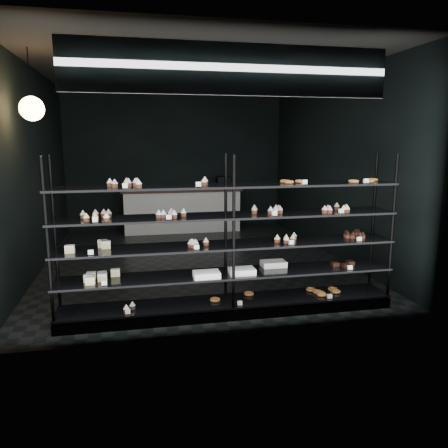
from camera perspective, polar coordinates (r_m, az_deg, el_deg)
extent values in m
cube|color=black|center=(7.67, -3.90, -4.66)|extent=(5.00, 6.00, 0.01)
cube|color=black|center=(7.47, -4.24, 19.62)|extent=(5.00, 6.00, 0.01)
cube|color=black|center=(10.38, -6.29, 8.33)|extent=(5.00, 0.01, 3.20)
cube|color=black|center=(4.46, 1.11, 4.92)|extent=(5.00, 0.01, 3.20)
cube|color=black|center=(7.49, -23.50, 6.49)|extent=(0.01, 6.00, 3.20)
cube|color=black|center=(8.12, 13.86, 7.36)|extent=(0.01, 6.00, 3.20)
cube|color=black|center=(5.38, 0.70, -10.97)|extent=(4.00, 0.50, 0.12)
cylinder|color=black|center=(4.86, -22.02, -2.74)|extent=(0.04, 0.04, 1.85)
cylinder|color=black|center=(5.28, -21.19, -1.63)|extent=(0.04, 0.04, 1.85)
cylinder|color=black|center=(4.90, 1.28, -1.83)|extent=(0.04, 0.04, 1.85)
cylinder|color=black|center=(5.31, 0.22, -0.80)|extent=(0.04, 0.04, 1.85)
cylinder|color=black|center=(5.66, 21.11, -0.81)|extent=(0.04, 0.04, 1.85)
cylinder|color=black|center=(6.03, 18.87, 0.02)|extent=(0.04, 0.04, 1.85)
cube|color=black|center=(5.35, 0.71, -10.07)|extent=(4.00, 0.50, 0.03)
cube|color=black|center=(5.23, 0.71, -6.49)|extent=(4.00, 0.50, 0.02)
cube|color=black|center=(5.14, 0.72, -2.76)|extent=(4.00, 0.50, 0.02)
cube|color=black|center=(5.06, 0.73, 1.09)|extent=(4.00, 0.50, 0.02)
cube|color=black|center=(5.01, 0.74, 5.03)|extent=(4.00, 0.50, 0.02)
cube|color=white|center=(4.72, -13.22, 4.82)|extent=(0.06, 0.04, 0.06)
cube|color=white|center=(4.77, -2.98, 5.16)|extent=(0.06, 0.04, 0.06)
cube|color=white|center=(5.08, 10.38, 5.36)|extent=(0.05, 0.04, 0.06)
cube|color=white|center=(5.44, 18.43, 5.34)|extent=(0.06, 0.04, 0.06)
cube|color=white|center=(4.78, -16.27, 0.51)|extent=(0.06, 0.04, 0.06)
cube|color=white|center=(4.78, -6.75, 0.88)|extent=(0.05, 0.04, 0.06)
cube|color=white|center=(5.00, 6.06, 1.33)|extent=(0.05, 0.04, 0.06)
cube|color=white|center=(5.32, 14.99, 1.61)|extent=(0.06, 0.04, 0.06)
cube|color=white|center=(4.87, -17.36, -3.60)|extent=(0.06, 0.04, 0.06)
cube|color=white|center=(4.88, -4.08, -3.08)|extent=(0.06, 0.04, 0.06)
cube|color=white|center=(5.14, 8.46, -2.44)|extent=(0.05, 0.04, 0.06)
cube|color=white|center=(5.52, 17.48, -1.90)|extent=(0.06, 0.04, 0.06)
cube|color=white|center=(4.95, -15.52, -7.47)|extent=(0.06, 0.04, 0.06)
cube|color=white|center=(5.53, 15.81, -5.53)|extent=(0.06, 0.04, 0.06)
cube|color=white|center=(5.06, -12.75, -11.16)|extent=(0.06, 0.04, 0.06)
cube|color=white|center=(5.18, 1.65, -10.35)|extent=(0.05, 0.04, 0.06)
cube|color=white|center=(5.54, 13.55, -9.19)|extent=(0.06, 0.04, 0.06)
cube|color=#0D0B3B|center=(4.56, 0.93, 19.55)|extent=(3.20, 0.04, 0.45)
cube|color=white|center=(4.54, 0.99, 19.59)|extent=(3.30, 0.02, 0.50)
cylinder|color=black|center=(6.18, -24.14, 17.69)|extent=(0.01, 0.01, 0.58)
sphere|color=#FFAA59|center=(6.14, -23.81, 13.63)|extent=(0.30, 0.30, 0.30)
cube|color=silver|center=(10.01, -5.50, 1.68)|extent=(2.58, 0.60, 0.92)
cube|color=black|center=(9.94, -5.56, 4.47)|extent=(2.68, 0.65, 0.06)
cube|color=black|center=(10.07, -0.11, 5.49)|extent=(0.30, 0.30, 0.25)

